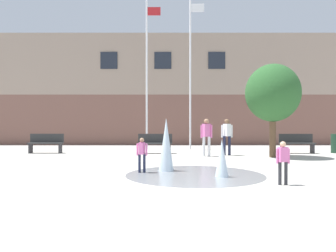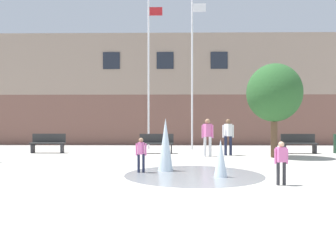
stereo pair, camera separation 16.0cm
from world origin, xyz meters
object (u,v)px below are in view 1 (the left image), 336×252
Objects in this scene: teen_by_trashcan at (227,134)px; child_with_pink_shirt at (283,159)px; park_bench_under_left_flagpole at (47,143)px; park_bench_far_right at (297,143)px; adult_in_red at (207,134)px; flagpole_right at (191,68)px; park_bench_under_right_flagpole at (156,143)px; child_running at (142,152)px; flagpole_left at (148,70)px; street_tree_near_building at (273,93)px.

child_with_pink_shirt is at bearing 158.20° from teen_by_trashcan.
park_bench_far_right is at bearing -0.56° from park_bench_under_left_flagpole.
teen_by_trashcan is at bearing 173.43° from adult_in_red.
flagpole_right is (-0.39, 3.93, 3.46)m from adult_in_red.
teen_by_trashcan is (3.19, -0.93, 0.45)m from park_bench_under_right_flagpole.
park_bench_under_left_flagpole is 7.99m from child_running.
teen_by_trashcan is 5.05m from flagpole_right.
child_with_pink_shirt is 11.62m from flagpole_left.
street_tree_near_building is at bearing -37.94° from flagpole_left.
flagpole_left is at bearing 101.82° from park_bench_under_right_flagpole.
child_with_pink_shirt reaches higher than park_bench_under_left_flagpole.
flagpole_right is (2.36, -0.00, 0.09)m from flagpole_left.
park_bench_under_left_flagpole and park_bench_far_right have the same top height.
flagpole_right is at bearing -0.00° from flagpole_left.
adult_in_red is 0.20× the size of flagpole_left.
flagpole_left is at bearing -89.72° from adult_in_red.
adult_in_red and teen_by_trashcan have the same top height.
park_bench_under_left_flagpole is 8.35m from flagpole_right.
park_bench_under_right_flagpole is 0.20× the size of flagpole_left.
street_tree_near_building reaches higher than adult_in_red.
flagpole_left is (4.64, 2.31, 3.82)m from park_bench_under_left_flagpole.
street_tree_near_building is at bearing -10.88° from park_bench_under_left_flagpole.
park_bench_far_right is 3.31m from street_tree_near_building.
park_bench_under_right_flagpole is 0.42× the size of street_tree_near_building.
flagpole_left is at bearing 19.90° from child_running.
child_with_pink_shirt is at bearing -113.43° from park_bench_far_right.
child_with_pink_shirt is 11.13m from flagpole_right.
child_running is 0.62× the size of adult_in_red.
adult_in_red is (2.36, 4.58, 0.35)m from child_running.
child_with_pink_shirt is 0.62× the size of adult_in_red.
flagpole_right reaches higher than park_bench_far_right.
flagpole_left is 2.36m from flagpole_right.
adult_in_red is (-0.97, 6.43, 0.35)m from child_with_pink_shirt.
park_bench_under_right_flagpole is 1.62× the size of child_running.
flagpole_left reaches higher than child_with_pink_shirt.
flagpole_right is at bearing 53.59° from park_bench_under_right_flagpole.
park_bench_under_left_flagpole is at bearing -161.75° from flagpole_right.
child_with_pink_shirt is 0.26× the size of street_tree_near_building.
street_tree_near_building reaches higher than park_bench_under_left_flagpole.
teen_by_trashcan reaches higher than park_bench_under_right_flagpole.
street_tree_near_building is at bearing -133.22° from park_bench_far_right.
park_bench_under_right_flagpole is at bearing -126.41° from flagpole_right.
flagpole_left reaches higher than adult_in_red.
flagpole_right reaches higher than child_with_pink_shirt.
street_tree_near_building reaches higher than child_running.
child_running is (-3.34, 1.85, 0.00)m from child_with_pink_shirt.
flagpole_right is (7.00, 2.31, 3.91)m from park_bench_under_left_flagpole.
park_bench_under_left_flagpole is 6.44m from flagpole_left.
child_running is 0.12× the size of flagpole_right.
street_tree_near_building is (1.73, 6.11, 2.07)m from child_with_pink_shirt.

